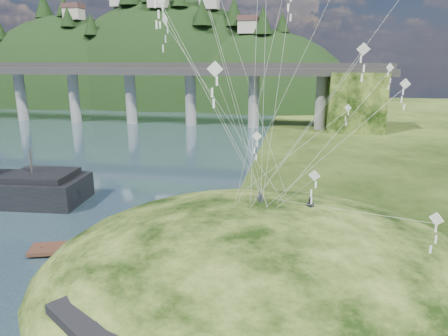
# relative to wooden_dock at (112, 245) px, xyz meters

# --- Properties ---
(ground) EXTENTS (320.00, 320.00, 0.00)m
(ground) POSITION_rel_wooden_dock_xyz_m (5.16, -3.65, -0.41)
(ground) COLOR black
(ground) RESTS_ON ground
(grass_hill) EXTENTS (36.00, 32.00, 13.00)m
(grass_hill) POSITION_rel_wooden_dock_xyz_m (13.16, -1.65, -1.91)
(grass_hill) COLOR black
(grass_hill) RESTS_ON ground
(bridge) EXTENTS (160.00, 11.00, 15.00)m
(bridge) POSITION_rel_wooden_dock_xyz_m (-21.29, 66.42, 9.29)
(bridge) COLOR #2D2B2B
(bridge) RESTS_ON ground
(far_ridge) EXTENTS (153.00, 70.00, 94.50)m
(far_ridge) POSITION_rel_wooden_dock_xyz_m (-38.42, 118.52, -7.85)
(far_ridge) COLOR black
(far_ridge) RESTS_ON ground
(wooden_dock) EXTENTS (13.15, 6.20, 0.94)m
(wooden_dock) POSITION_rel_wooden_dock_xyz_m (0.00, 0.00, 0.00)
(wooden_dock) COLOR #3B2118
(wooden_dock) RESTS_ON ground
(kite_flyers) EXTENTS (4.62, 0.88, 1.78)m
(kite_flyers) POSITION_rel_wooden_dock_xyz_m (14.64, 0.52, 5.27)
(kite_flyers) COLOR #23262F
(kite_flyers) RESTS_ON ground
(kite_swarm) EXTENTS (18.76, 17.78, 22.00)m
(kite_swarm) POSITION_rel_wooden_dock_xyz_m (13.69, -1.93, 18.36)
(kite_swarm) COLOR silver
(kite_swarm) RESTS_ON ground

